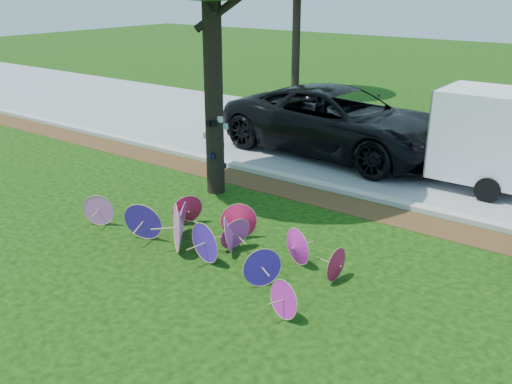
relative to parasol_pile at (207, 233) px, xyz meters
The scene contains 7 objects.
ground 0.88m from the parasol_pile, 110.28° to the right, with size 90.00×90.00×0.00m, color black.
mulch_strip 3.79m from the parasol_pile, 94.18° to the left, with size 90.00×1.00×0.01m, color #472D16.
curb 4.48m from the parasol_pile, 93.52° to the left, with size 90.00×0.30×0.12m, color #B7B5AD.
street 8.62m from the parasol_pile, 91.83° to the left, with size 90.00×8.00×0.01m, color gray.
parasol_pile is the anchor object (origin of this frame).
black_van 7.47m from the parasol_pile, 99.42° to the left, with size 3.28×7.11×1.98m, color black.
cargo_trailer 7.83m from the parasol_pile, 62.74° to the left, with size 3.09×1.96×2.76m, color white.
Camera 1 is at (6.95, -6.69, 4.93)m, focal length 40.00 mm.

